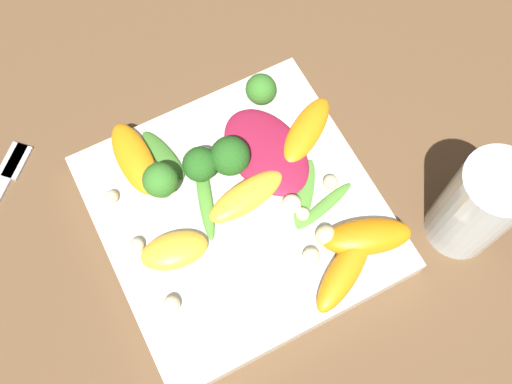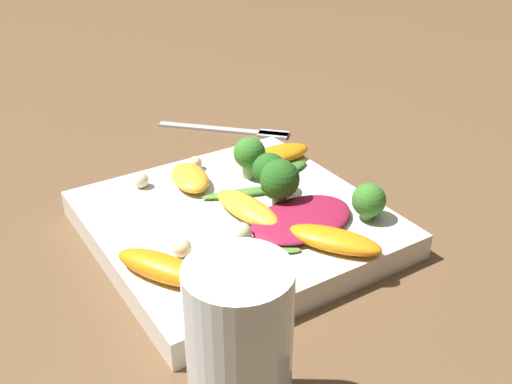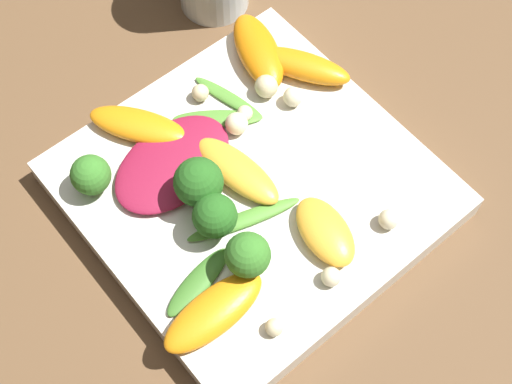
# 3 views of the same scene
# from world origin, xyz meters

# --- Properties ---
(ground_plane) EXTENTS (2.40, 2.40, 0.00)m
(ground_plane) POSITION_xyz_m (0.00, 0.00, 0.00)
(ground_plane) COLOR brown
(plate) EXTENTS (0.24, 0.24, 0.02)m
(plate) POSITION_xyz_m (0.00, 0.00, 0.01)
(plate) COLOR silver
(plate) RESTS_ON ground_plane
(drinking_glass) EXTENTS (0.06, 0.06, 0.11)m
(drinking_glass) POSITION_xyz_m (0.18, -0.10, 0.06)
(drinking_glass) COLOR silver
(drinking_glass) RESTS_ON ground_plane
(fork) EXTENTS (0.13, 0.13, 0.01)m
(fork) POSITION_xyz_m (-0.20, 0.12, 0.00)
(fork) COLOR #B2B2B7
(fork) RESTS_ON ground_plane
(radicchio_leaf_0) EXTENTS (0.08, 0.11, 0.01)m
(radicchio_leaf_0) POSITION_xyz_m (0.05, 0.04, 0.03)
(radicchio_leaf_0) COLOR maroon
(radicchio_leaf_0) RESTS_ON plate
(orange_segment_0) EXTENTS (0.08, 0.07, 0.02)m
(orange_segment_0) POSITION_xyz_m (0.09, 0.04, 0.03)
(orange_segment_0) COLOR orange
(orange_segment_0) RESTS_ON plate
(orange_segment_1) EXTENTS (0.06, 0.04, 0.02)m
(orange_segment_1) POSITION_xyz_m (-0.07, -0.01, 0.03)
(orange_segment_1) COLOR #FCAD33
(orange_segment_1) RESTS_ON plate
(orange_segment_2) EXTENTS (0.03, 0.08, 0.02)m
(orange_segment_2) POSITION_xyz_m (-0.06, 0.09, 0.03)
(orange_segment_2) COLOR orange
(orange_segment_2) RESTS_ON plate
(orange_segment_3) EXTENTS (0.08, 0.04, 0.02)m
(orange_segment_3) POSITION_xyz_m (0.01, 0.01, 0.03)
(orange_segment_3) COLOR #FCAD33
(orange_segment_3) RESTS_ON plate
(orange_segment_4) EXTENTS (0.08, 0.06, 0.02)m
(orange_segment_4) POSITION_xyz_m (0.09, -0.08, 0.03)
(orange_segment_4) COLOR orange
(orange_segment_4) RESTS_ON plate
(orange_segment_5) EXTENTS (0.08, 0.06, 0.02)m
(orange_segment_5) POSITION_xyz_m (0.05, -0.09, 0.03)
(orange_segment_5) COLOR orange
(orange_segment_5) RESTS_ON plate
(broccoli_floret_0) EXTENTS (0.04, 0.04, 0.05)m
(broccoli_floret_0) POSITION_xyz_m (0.01, 0.04, 0.05)
(broccoli_floret_0) COLOR #7A9E51
(broccoli_floret_0) RESTS_ON plate
(broccoli_floret_1) EXTENTS (0.03, 0.03, 0.04)m
(broccoli_floret_1) POSITION_xyz_m (-0.01, 0.05, 0.05)
(broccoli_floret_1) COLOR #7A9E51
(broccoli_floret_1) RESTS_ON plate
(broccoli_floret_2) EXTENTS (0.03, 0.03, 0.04)m
(broccoli_floret_2) POSITION_xyz_m (-0.05, 0.05, 0.05)
(broccoli_floret_2) COLOR #84AD5B
(broccoli_floret_2) RESTS_ON plate
(broccoli_floret_3) EXTENTS (0.03, 0.03, 0.03)m
(broccoli_floret_3) POSITION_xyz_m (0.07, 0.09, 0.04)
(broccoli_floret_3) COLOR #84AD5B
(broccoli_floret_3) RESTS_ON plate
(arugula_sprig_0) EXTENTS (0.07, 0.03, 0.00)m
(arugula_sprig_0) POSITION_xyz_m (0.07, -0.03, 0.03)
(arugula_sprig_0) COLOR #518E33
(arugula_sprig_0) RESTS_ON plate
(arugula_sprig_1) EXTENTS (0.06, 0.06, 0.00)m
(arugula_sprig_1) POSITION_xyz_m (0.06, -0.01, 0.03)
(arugula_sprig_1) COLOR #518E33
(arugula_sprig_1) RESTS_ON plate
(arugula_sprig_2) EXTENTS (0.04, 0.09, 0.01)m
(arugula_sprig_2) POSITION_xyz_m (-0.02, 0.03, 0.03)
(arugula_sprig_2) COLOR #518E33
(arugula_sprig_2) RESTS_ON plate
(arugula_sprig_3) EXTENTS (0.03, 0.06, 0.01)m
(arugula_sprig_3) POSITION_xyz_m (-0.04, 0.08, 0.03)
(arugula_sprig_3) COLOR #3D7528
(arugula_sprig_3) RESTS_ON plate
(macadamia_nut_0) EXTENTS (0.02, 0.02, 0.02)m
(macadamia_nut_0) POSITION_xyz_m (0.03, -0.07, 0.03)
(macadamia_nut_0) COLOR beige
(macadamia_nut_0) RESTS_ON plate
(macadamia_nut_1) EXTENTS (0.01, 0.01, 0.01)m
(macadamia_nut_1) POSITION_xyz_m (-0.09, 0.01, 0.03)
(macadamia_nut_1) COLOR beige
(macadamia_nut_1) RESTS_ON plate
(macadamia_nut_2) EXTENTS (0.01, 0.01, 0.01)m
(macadamia_nut_2) POSITION_xyz_m (0.05, -0.03, 0.03)
(macadamia_nut_2) COLOR beige
(macadamia_nut_2) RESTS_ON plate
(macadamia_nut_3) EXTENTS (0.01, 0.01, 0.01)m
(macadamia_nut_3) POSITION_xyz_m (-0.10, 0.06, 0.03)
(macadamia_nut_3) COLOR beige
(macadamia_nut_3) RESTS_ON plate
(macadamia_nut_4) EXTENTS (0.02, 0.02, 0.02)m
(macadamia_nut_4) POSITION_xyz_m (0.05, -0.06, 0.03)
(macadamia_nut_4) COLOR beige
(macadamia_nut_4) RESTS_ON plate
(macadamia_nut_5) EXTENTS (0.01, 0.01, 0.01)m
(macadamia_nut_5) POSITION_xyz_m (-0.09, -0.05, 0.03)
(macadamia_nut_5) COLOR beige
(macadamia_nut_5) RESTS_ON plate
(macadamia_nut_6) EXTENTS (0.02, 0.02, 0.02)m
(macadamia_nut_6) POSITION_xyz_m (0.04, -0.02, 0.03)
(macadamia_nut_6) COLOR beige
(macadamia_nut_6) RESTS_ON plate
(macadamia_nut_7) EXTENTS (0.01, 0.01, 0.01)m
(macadamia_nut_7) POSITION_xyz_m (0.08, -0.02, 0.03)
(macadamia_nut_7) COLOR beige
(macadamia_nut_7) RESTS_ON plate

